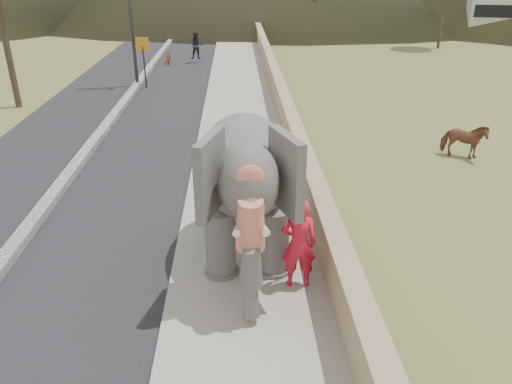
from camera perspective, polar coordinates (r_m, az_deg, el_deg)
The scene contains 10 objects.
ground at distance 8.91m, azimuth -0.81°, elevation -15.33°, with size 160.00×160.00×0.00m, color olive.
road at distance 18.39m, azimuth -17.59°, elevation 5.73°, with size 7.00×120.00×0.03m, color black.
median at distance 18.36m, azimuth -17.62°, elevation 6.01°, with size 0.35×120.00×0.22m, color black.
walkway at distance 17.72m, azimuth -1.73°, elevation 6.40°, with size 3.00×120.00×0.15m, color #9E9687.
parapet at distance 17.66m, azimuth 3.66°, elevation 7.92°, with size 0.30×120.00×1.10m, color tan.
signboard at distance 25.05m, azimuth -12.75°, elevation 15.13°, with size 0.60×0.08×2.40m.
cow at distance 17.05m, azimuth 22.64°, elevation 5.45°, with size 0.62×1.37×1.16m, color brown.
distant_car at distance 47.54m, azimuth 22.85°, elevation 17.29°, with size 1.70×4.23×1.44m, color silver.
elephant_and_man at distance 10.08m, azimuth -1.15°, elevation 0.95°, with size 2.36×4.20×3.02m.
motorcyclist at distance 31.17m, azimuth -8.38°, elevation 15.64°, with size 2.45×1.63×1.83m.
Camera 1 is at (-0.16, -6.77, 5.80)m, focal length 35.00 mm.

